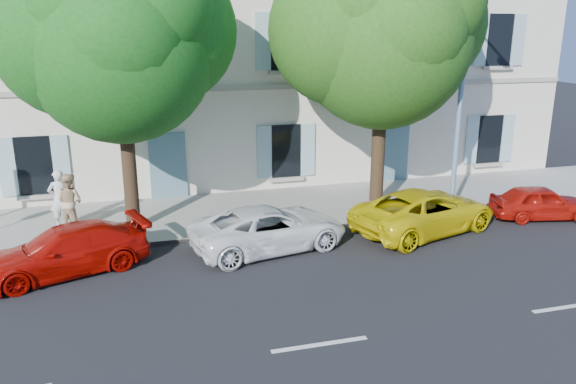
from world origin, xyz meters
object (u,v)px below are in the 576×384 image
object	(u,v)px
tree_left	(119,49)
tree_right	(383,42)
car_white_coupe	(270,228)
pedestrian_b	(70,202)
car_red_hatchback	(541,202)
car_yellow_supercar	(425,211)
street_lamp	(466,67)
pedestrian_a	(60,199)
car_red_coupe	(66,251)

from	to	relation	value
tree_left	tree_right	size ratio (longest dim) A/B	0.97
car_white_coupe	pedestrian_b	world-z (taller)	pedestrian_b
car_red_hatchback	car_yellow_supercar	bearing A→B (deg)	103.27
car_white_coupe	tree_left	xyz separation A→B (m)	(-3.72, 2.35, 4.88)
car_white_coupe	tree_right	size ratio (longest dim) A/B	0.52
street_lamp	pedestrian_a	bearing A→B (deg)	171.69
tree_left	tree_right	xyz separation A→B (m)	(8.02, -0.03, 0.14)
car_red_coupe	tree_right	distance (m)	11.23
car_yellow_supercar	pedestrian_b	bearing A→B (deg)	57.91
tree_left	street_lamp	xyz separation A→B (m)	(10.39, -1.08, -0.60)
car_red_coupe	street_lamp	world-z (taller)	street_lamp
car_red_coupe	pedestrian_a	bearing A→B (deg)	169.03
street_lamp	car_red_hatchback	bearing A→B (deg)	-22.52
car_red_coupe	pedestrian_a	distance (m)	3.34
tree_right	street_lamp	bearing A→B (deg)	-23.80
car_white_coupe	street_lamp	bearing A→B (deg)	-90.73
car_red_coupe	car_red_hatchback	world-z (taller)	car_red_coupe
car_white_coupe	pedestrian_a	size ratio (longest dim) A/B	2.47
car_red_coupe	car_white_coupe	bearing A→B (deg)	73.62
car_red_coupe	pedestrian_a	world-z (taller)	pedestrian_a
tree_left	pedestrian_b	distance (m)	4.87
car_yellow_supercar	pedestrian_a	xyz separation A→B (m)	(-10.77, 2.99, 0.39)
car_red_hatchback	pedestrian_b	size ratio (longest dim) A/B	1.87
pedestrian_a	street_lamp	bearing A→B (deg)	160.76
car_white_coupe	tree_right	bearing A→B (deg)	-73.15
car_red_hatchback	pedestrian_a	world-z (taller)	pedestrian_a
car_red_coupe	tree_right	xyz separation A→B (m)	(9.71, 2.51, 5.05)
car_red_coupe	tree_left	bearing A→B (deg)	127.91
car_yellow_supercar	tree_right	distance (m)	5.49
pedestrian_b	car_red_hatchback	bearing A→B (deg)	-155.39
car_red_hatchback	tree_left	xyz separation A→B (m)	(-12.97, 2.15, 4.95)
car_red_coupe	tree_left	xyz separation A→B (m)	(1.69, 2.54, 4.90)
car_yellow_supercar	tree_left	distance (m)	10.16
car_red_hatchback	tree_right	world-z (taller)	tree_right
car_red_hatchback	pedestrian_b	bearing A→B (deg)	91.94
pedestrian_b	car_white_coupe	bearing A→B (deg)	-172.33
car_yellow_supercar	street_lamp	xyz separation A→B (m)	(1.75, 1.16, 4.24)
car_red_hatchback	tree_left	size ratio (longest dim) A/B	0.39
car_yellow_supercar	tree_left	bearing A→B (deg)	57.90
tree_left	tree_right	bearing A→B (deg)	-0.23
pedestrian_b	car_red_coupe	bearing A→B (deg)	127.16
pedestrian_a	pedestrian_b	xyz separation A→B (m)	(0.30, -0.28, -0.03)
car_red_coupe	car_red_hatchback	size ratio (longest dim) A/B	1.28
car_yellow_supercar	car_red_hatchback	distance (m)	4.32
car_red_coupe	tree_right	size ratio (longest dim) A/B	0.49
tree_left	car_white_coupe	bearing A→B (deg)	-32.30
car_yellow_supercar	street_lamp	size ratio (longest dim) A/B	0.57
car_white_coupe	pedestrian_a	world-z (taller)	pedestrian_a
car_red_hatchback	pedestrian_a	bearing A→B (deg)	91.12
car_yellow_supercar	tree_left	world-z (taller)	tree_left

